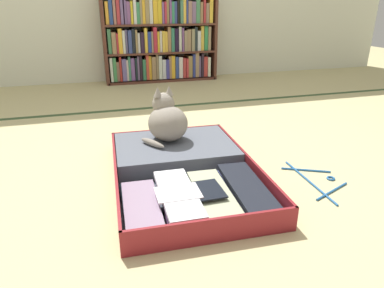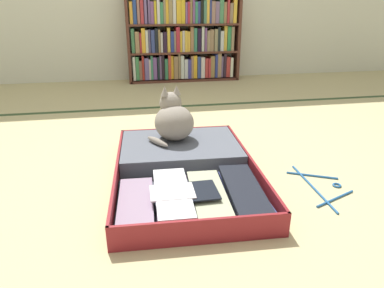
# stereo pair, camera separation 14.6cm
# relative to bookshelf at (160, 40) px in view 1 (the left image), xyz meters

# --- Properties ---
(ground_plane) EXTENTS (10.00, 10.00, 0.00)m
(ground_plane) POSITION_rel_bookshelf_xyz_m (-0.35, -2.27, -0.43)
(ground_plane) COLOR #C4B781
(tatami_border) EXTENTS (4.80, 0.05, 0.00)m
(tatami_border) POSITION_rel_bookshelf_xyz_m (-0.35, -1.03, -0.43)
(tatami_border) COLOR #354D2C
(tatami_border) RESTS_ON ground_plane
(bookshelf) EXTENTS (1.19, 0.23, 0.89)m
(bookshelf) POSITION_rel_bookshelf_xyz_m (0.00, 0.00, 0.00)
(bookshelf) COLOR #562F24
(bookshelf) RESTS_ON ground_plane
(open_suitcase) EXTENTS (0.69, 0.99, 0.10)m
(open_suitcase) POSITION_rel_bookshelf_xyz_m (-0.35, -2.27, -0.39)
(open_suitcase) COLOR maroon
(open_suitcase) RESTS_ON ground_plane
(black_cat) EXTENTS (0.28, 0.28, 0.29)m
(black_cat) POSITION_rel_bookshelf_xyz_m (-0.37, -2.01, -0.22)
(black_cat) COLOR gray
(black_cat) RESTS_ON open_suitcase
(clothes_hanger) EXTENTS (0.23, 0.44, 0.01)m
(clothes_hanger) POSITION_rel_bookshelf_xyz_m (0.25, -2.50, -0.43)
(clothes_hanger) COLOR #2660A0
(clothes_hanger) RESTS_ON ground_plane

